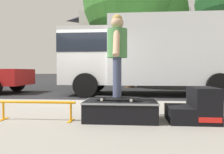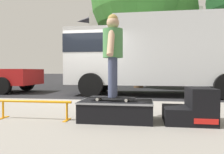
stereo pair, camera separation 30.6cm
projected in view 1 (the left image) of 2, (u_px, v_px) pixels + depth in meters
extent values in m
plane|color=black|center=(75.00, 101.00, 6.92)|extent=(140.00, 140.00, 0.00)
cube|color=gray|center=(32.00, 121.00, 3.93)|extent=(50.00, 5.00, 0.12)
cube|color=black|center=(121.00, 110.00, 3.75)|extent=(1.22, 0.71, 0.34)
cube|color=gray|center=(121.00, 101.00, 3.75)|extent=(1.24, 0.73, 0.03)
cube|color=black|center=(179.00, 114.00, 3.66)|extent=(0.39, 0.67, 0.26)
cube|color=black|center=(203.00, 105.00, 3.63)|extent=(0.39, 0.67, 0.58)
cube|color=red|center=(210.00, 120.00, 3.29)|extent=(0.35, 0.01, 0.08)
cylinder|color=orange|center=(37.00, 102.00, 3.74)|extent=(1.36, 0.04, 0.04)
cylinder|color=orange|center=(3.00, 111.00, 3.79)|extent=(0.04, 0.04, 0.31)
cube|color=orange|center=(3.00, 119.00, 3.80)|extent=(0.06, 0.28, 0.01)
cylinder|color=orange|center=(71.00, 112.00, 3.69)|extent=(0.04, 0.04, 0.31)
cube|color=orange|center=(71.00, 121.00, 3.69)|extent=(0.06, 0.28, 0.01)
cube|color=black|center=(117.00, 97.00, 3.71)|extent=(0.80, 0.28, 0.02)
cylinder|color=silver|center=(132.00, 99.00, 3.75)|extent=(0.05, 0.04, 0.05)
cylinder|color=silver|center=(131.00, 100.00, 3.58)|extent=(0.05, 0.04, 0.05)
cylinder|color=silver|center=(104.00, 98.00, 3.85)|extent=(0.05, 0.04, 0.05)
cylinder|color=silver|center=(102.00, 99.00, 3.67)|extent=(0.05, 0.04, 0.05)
cylinder|color=#3F4766|center=(118.00, 77.00, 3.79)|extent=(0.14, 0.14, 0.67)
cylinder|color=#3F4766|center=(117.00, 77.00, 3.62)|extent=(0.14, 0.14, 0.67)
cylinder|color=#4C8C4C|center=(117.00, 43.00, 3.69)|extent=(0.34, 0.34, 0.48)
cylinder|color=tan|center=(118.00, 46.00, 3.90)|extent=(0.11, 0.29, 0.46)
cylinder|color=tan|center=(116.00, 43.00, 3.48)|extent=(0.11, 0.29, 0.46)
sphere|color=tan|center=(117.00, 23.00, 3.68)|extent=(0.21, 0.21, 0.21)
sphere|color=tan|center=(117.00, 19.00, 3.68)|extent=(0.17, 0.17, 0.17)
cube|color=white|center=(172.00, 52.00, 8.76)|extent=(5.00, 2.35, 2.60)
cube|color=white|center=(88.00, 57.00, 9.07)|extent=(1.90, 2.16, 2.20)
cube|color=black|center=(88.00, 46.00, 9.06)|extent=(1.92, 2.19, 0.70)
cylinder|color=black|center=(85.00, 85.00, 7.92)|extent=(0.90, 0.28, 0.90)
cylinder|color=black|center=(96.00, 82.00, 10.26)|extent=(0.90, 0.28, 0.90)
cylinder|color=black|center=(219.00, 86.00, 7.51)|extent=(0.90, 0.28, 0.90)
cylinder|color=black|center=(198.00, 83.00, 9.85)|extent=(0.90, 0.28, 0.90)
cylinder|color=black|center=(17.00, 84.00, 10.49)|extent=(0.72, 0.24, 0.72)
cylinder|color=brown|center=(130.00, 60.00, 12.73)|extent=(0.56, 0.56, 3.26)
sphere|color=#387A2D|center=(130.00, 1.00, 12.64)|extent=(5.49, 5.49, 5.49)
sphere|color=#387A2D|center=(156.00, 12.00, 12.52)|extent=(3.57, 3.57, 3.57)
cube|color=silver|center=(133.00, 50.00, 21.30)|extent=(9.00, 7.50, 6.00)
cube|color=#B2ADA3|center=(134.00, 66.00, 17.36)|extent=(9.00, 0.50, 2.80)
pyramid|color=#38383F|center=(133.00, 7.00, 21.19)|extent=(9.54, 7.95, 2.40)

